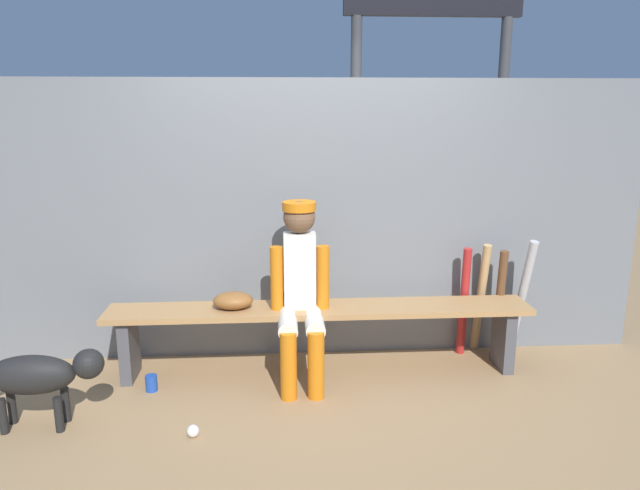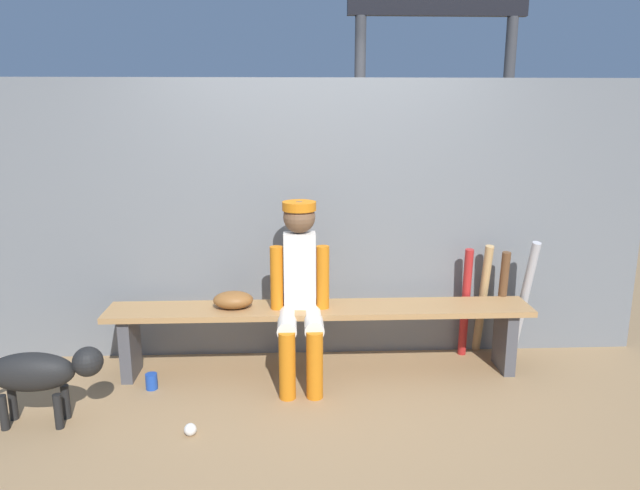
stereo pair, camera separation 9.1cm
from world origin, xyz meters
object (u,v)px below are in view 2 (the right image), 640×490
cup_on_ground (152,381)px  dog (41,372)px  dugout_bench (320,320)px  bat_aluminum_red (465,303)px  bat_aluminum_silver (524,299)px  bat_wood_tan (483,299)px  scoreboard (444,33)px  cup_on_bench (288,300)px  baseball (190,429)px  bat_wood_dark (501,305)px  baseball_glove (233,300)px  player_seated (300,286)px

cup_on_ground → dog: dog is taller
dugout_bench → cup_on_ground: dugout_bench is taller
bat_aluminum_red → bat_aluminum_silver: (0.43, -0.05, 0.04)m
dugout_bench → dog: 1.82m
bat_aluminum_red → bat_wood_tan: 0.16m
bat_wood_tan → dog: bat_wood_tan is taller
bat_aluminum_red → cup_on_ground: 2.35m
scoreboard → dog: (-2.87, -2.17, -2.18)m
bat_aluminum_silver → scoreboard: 2.48m
bat_wood_tan → cup_on_bench: bat_wood_tan is taller
baseball → dog: (-0.90, 0.17, 0.30)m
bat_aluminum_silver → bat_wood_tan: bearing=161.0°
bat_wood_dark → cup_on_ground: size_ratio=7.65×
baseball → baseball_glove: bearing=76.9°
bat_wood_dark → cup_on_ground: bearing=-170.8°
bat_wood_dark → baseball: bearing=-155.1°
dugout_bench → baseball_glove: size_ratio=10.70×
cup_on_bench → dog: 1.62m
baseball → bat_aluminum_red: bearing=28.8°
bat_wood_dark → baseball: 2.43m
dugout_bench → bat_aluminum_red: bat_aluminum_red is taller
dugout_bench → bat_aluminum_red: 1.14m
dugout_bench → scoreboard: scoreboard is taller
player_seated → bat_aluminum_red: size_ratio=1.47×
cup_on_bench → scoreboard: size_ratio=0.03×
bat_aluminum_red → cup_on_ground: (-2.28, -0.45, -0.37)m
baseball_glove → bat_aluminum_silver: bearing=5.1°
cup_on_bench → dog: bearing=-156.4°
player_seated → bat_wood_tan: (1.40, 0.40, -0.25)m
bat_wood_dark → bat_wood_tan: bearing=141.3°
dugout_bench → bat_aluminum_silver: (1.54, 0.19, 0.07)m
player_seated → dog: size_ratio=1.49×
bat_wood_tan → dog: 3.11m
cup_on_ground → bat_aluminum_silver: bearing=8.5°
bat_wood_tan → cup_on_ground: size_ratio=8.02×
player_seated → scoreboard: size_ratio=0.34×
baseball_glove → bat_aluminum_red: bat_aluminum_red is taller
bat_aluminum_red → baseball: size_ratio=11.57×
bat_wood_tan → scoreboard: (-0.09, 1.24, 2.08)m
bat_wood_dark → player_seated: bearing=-168.4°
baseball_glove → baseball: size_ratio=3.78×
bat_aluminum_red → scoreboard: scoreboard is taller
cup_on_ground → dugout_bench: bearing=10.3°
baseball_glove → dog: 1.28m
bat_aluminum_red → bat_aluminum_silver: size_ratio=0.90×
dugout_bench → scoreboard: bearing=52.7°
cup_on_ground → bat_wood_dark: bearing=9.2°
scoreboard → dog: 4.21m
player_seated → bat_wood_dark: size_ratio=1.49×
bat_wood_dark → cup_on_ground: bat_wood_dark is taller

